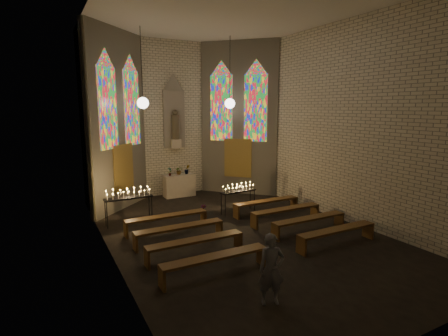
{
  "coord_description": "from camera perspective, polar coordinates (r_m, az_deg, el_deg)",
  "views": [
    {
      "loc": [
        -5.53,
        -9.32,
        4.04
      ],
      "look_at": [
        -0.01,
        1.04,
        1.99
      ],
      "focal_mm": 28.0,
      "sensor_mm": 36.0,
      "label": 1
    }
  ],
  "objects": [
    {
      "name": "pew_left_2",
      "position": [
        9.69,
        -4.68,
        -12.02
      ],
      "size": [
        2.75,
        0.39,
        0.53
      ],
      "rotation": [
        0.0,
        0.0,
        -0.0
      ],
      "color": "#513517",
      "rests_on": "ground"
    },
    {
      "name": "pew_right_0",
      "position": [
        13.55,
        6.96,
        -5.64
      ],
      "size": [
        2.75,
        0.39,
        0.53
      ],
      "rotation": [
        0.0,
        0.0,
        0.0
      ],
      "color": "#513517",
      "rests_on": "ground"
    },
    {
      "name": "room",
      "position": [
        13.85,
        -4.53,
        8.51
      ],
      "size": [
        8.22,
        12.43,
        7.0
      ],
      "color": "beige",
      "rests_on": "ground"
    },
    {
      "name": "pew_right_1",
      "position": [
        12.63,
        10.1,
        -6.88
      ],
      "size": [
        2.75,
        0.39,
        0.53
      ],
      "rotation": [
        0.0,
        0.0,
        0.0
      ],
      "color": "#513517",
      "rests_on": "ground"
    },
    {
      "name": "votive_stand_right",
      "position": [
        13.46,
        2.35,
        -3.48
      ],
      "size": [
        1.5,
        0.48,
        1.08
      ],
      "rotation": [
        0.0,
        0.0,
        0.09
      ],
      "color": "black",
      "rests_on": "ground"
    },
    {
      "name": "pew_right_2",
      "position": [
        11.76,
        13.74,
        -8.29
      ],
      "size": [
        2.75,
        0.39,
        0.53
      ],
      "rotation": [
        0.0,
        0.0,
        0.0
      ],
      "color": "#513517",
      "rests_on": "ground"
    },
    {
      "name": "floor",
      "position": [
        11.57,
        2.53,
        -10.56
      ],
      "size": [
        12.0,
        12.0,
        0.0
      ],
      "primitive_type": "plane",
      "color": "black",
      "rests_on": "ground"
    },
    {
      "name": "flower_vase_right",
      "position": [
        16.19,
        -6.06,
        -0.21
      ],
      "size": [
        0.24,
        0.2,
        0.44
      ],
      "primitive_type": "imported",
      "rotation": [
        0.0,
        0.0,
        -0.01
      ],
      "color": "#4C723F",
      "rests_on": "altar"
    },
    {
      "name": "flower_vase_left",
      "position": [
        15.84,
        -8.85,
        -0.59
      ],
      "size": [
        0.23,
        0.19,
        0.38
      ],
      "primitive_type": "imported",
      "rotation": [
        0.0,
        0.0,
        0.27
      ],
      "color": "#4C723F",
      "rests_on": "altar"
    },
    {
      "name": "aisle_flower_pot",
      "position": [
        13.35,
        -3.4,
        -6.86
      ],
      "size": [
        0.28,
        0.28,
        0.39
      ],
      "primitive_type": "imported",
      "rotation": [
        0.0,
        0.0,
        -0.36
      ],
      "color": "#4C723F",
      "rests_on": "ground"
    },
    {
      "name": "altar",
      "position": [
        16.17,
        -7.33,
        -2.84
      ],
      "size": [
        1.4,
        0.6,
        1.0
      ],
      "primitive_type": "cube",
      "color": "beige",
      "rests_on": "ground"
    },
    {
      "name": "pew_right_3",
      "position": [
        10.94,
        17.97,
        -9.87
      ],
      "size": [
        2.75,
        0.39,
        0.53
      ],
      "rotation": [
        0.0,
        0.0,
        0.0
      ],
      "color": "#513517",
      "rests_on": "ground"
    },
    {
      "name": "pew_left_1",
      "position": [
        10.73,
        -7.27,
        -9.85
      ],
      "size": [
        2.75,
        0.39,
        0.53
      ],
      "rotation": [
        0.0,
        0.0,
        -0.0
      ],
      "color": "#513517",
      "rests_on": "ground"
    },
    {
      "name": "visitor",
      "position": [
        7.53,
        7.75,
        -16.06
      ],
      "size": [
        0.64,
        0.53,
        1.5
      ],
      "primitive_type": "imported",
      "rotation": [
        0.0,
        0.0,
        -0.36
      ],
      "color": "#555660",
      "rests_on": "ground"
    },
    {
      "name": "pew_left_0",
      "position": [
        11.81,
        -9.36,
        -8.05
      ],
      "size": [
        2.75,
        0.39,
        0.53
      ],
      "rotation": [
        0.0,
        0.0,
        -0.0
      ],
      "color": "#513517",
      "rests_on": "ground"
    },
    {
      "name": "pew_left_3",
      "position": [
        8.69,
        -1.43,
        -14.66
      ],
      "size": [
        2.75,
        0.39,
        0.53
      ],
      "rotation": [
        0.0,
        0.0,
        -0.0
      ],
      "color": "#513517",
      "rests_on": "ground"
    },
    {
      "name": "votive_stand_left",
      "position": [
        12.57,
        -15.36,
        -4.3
      ],
      "size": [
        1.65,
        0.43,
        1.21
      ],
      "rotation": [
        0.0,
        0.0,
        0.02
      ],
      "color": "black",
      "rests_on": "ground"
    },
    {
      "name": "flower_vase_center",
      "position": [
        16.13,
        -7.36,
        -0.39
      ],
      "size": [
        0.34,
        0.3,
        0.37
      ],
      "primitive_type": "imported",
      "rotation": [
        0.0,
        0.0,
        0.04
      ],
      "color": "#4C723F",
      "rests_on": "altar"
    }
  ]
}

